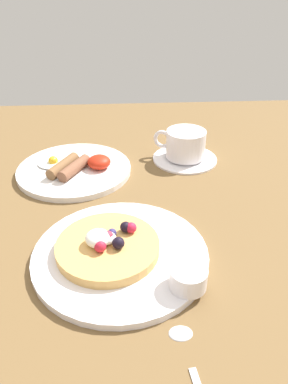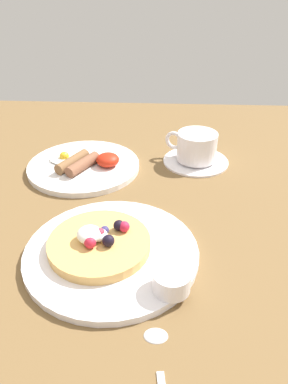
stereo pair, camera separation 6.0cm
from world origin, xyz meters
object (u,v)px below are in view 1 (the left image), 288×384
coffee_saucer (185,158)px  teaspoon (189,357)px  syrup_ramekin (188,277)px  pancake_plate (121,254)px  coffee_cup (185,143)px  breakfast_plate (74,170)px

coffee_saucer → teaspoon: 47.56cm
teaspoon → syrup_ramekin: bearing=81.8°
pancake_plate → teaspoon: bearing=-66.3°
coffee_cup → coffee_saucer: bearing=-23.6°
breakfast_plate → coffee_saucer: size_ratio=1.66×
pancake_plate → breakfast_plate: bearing=109.4°
pancake_plate → coffee_cup: 33.80cm
pancake_plate → syrup_ramekin: 11.36cm
coffee_saucer → pancake_plate: bearing=-115.1°
breakfast_plate → teaspoon: 45.87cm
pancake_plate → coffee_cup: (14.13, 30.53, 3.32)cm
pancake_plate → syrup_ramekin: syrup_ramekin is taller
syrup_ramekin → coffee_saucer: 38.05cm
coffee_cup → breakfast_plate: bearing=-169.6°
pancake_plate → teaspoon: size_ratio=1.79×
pancake_plate → coffee_saucer: pancake_plate is taller
pancake_plate → syrup_ramekin: size_ratio=5.18×
coffee_saucer → teaspoon: (-7.00, -47.04, -0.17)cm
coffee_cup → teaspoon: 47.73cm
syrup_ramekin → coffee_cup: 38.05cm
breakfast_plate → coffee_cup: bearing=10.4°
syrup_ramekin → breakfast_plate: bearing=118.2°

